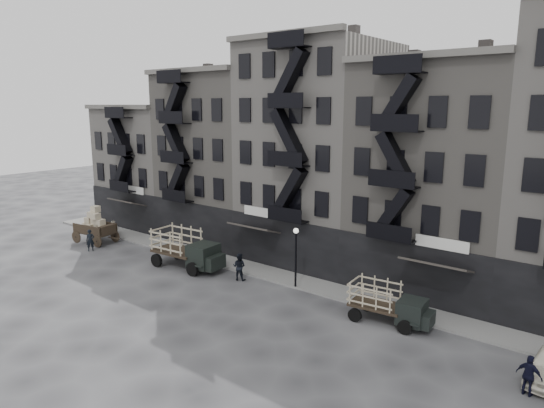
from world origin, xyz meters
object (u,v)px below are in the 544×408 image
Objects in this scene: horse at (112,227)px; wagon at (94,222)px; stake_truck_east at (388,301)px; pedestrian_mid at (239,267)px; policeman at (529,376)px; stake_truck_west at (186,246)px; pedestrian_west at (90,240)px.

horse is 0.52× the size of wagon.
wagon is 0.86× the size of stake_truck_east.
pedestrian_mid is 1.07× the size of policeman.
stake_truck_west is 16.47m from stake_truck_east.
wagon reaches higher than stake_truck_east.
horse is 36.91m from policeman.
stake_truck_east is at bearing -2.13° from stake_truck_west.
wagon is at bearing -151.22° from horse.
stake_truck_east reaches higher than policeman.
stake_truck_west is 1.27× the size of stake_truck_east.
wagon is 17.02m from pedestrian_mid.
stake_truck_east is at bearing 161.63° from pedestrian_mid.
stake_truck_east is 11.45m from pedestrian_mid.
wagon is 28.43m from stake_truck_east.
stake_truck_west is at bearing 5.06° from policeman.
stake_truck_west is (12.34, -1.69, 0.82)m from horse.
pedestrian_west reaches higher than horse.
pedestrian_west is (2.52, -3.84, 0.03)m from horse.
wagon is 36.37m from policeman.
horse is at bearing 93.44° from wagon.
horse is at bearing 167.90° from stake_truck_west.
pedestrian_west is 1.01× the size of policeman.
stake_truck_east is 8.42m from policeman.
pedestrian_west is at bearing -128.56° from horse.
horse is 1.15× the size of policeman.
stake_truck_east reaches higher than pedestrian_west.
policeman is (7.90, -2.87, -0.42)m from stake_truck_east.
wagon reaches higher than pedestrian_west.
wagon is 2.21× the size of pedestrian_west.
pedestrian_west is at bearing -179.31° from stake_truck_east.
stake_truck_west is at bearing -79.61° from horse.
stake_truck_east is (28.80, -1.06, 0.44)m from horse.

